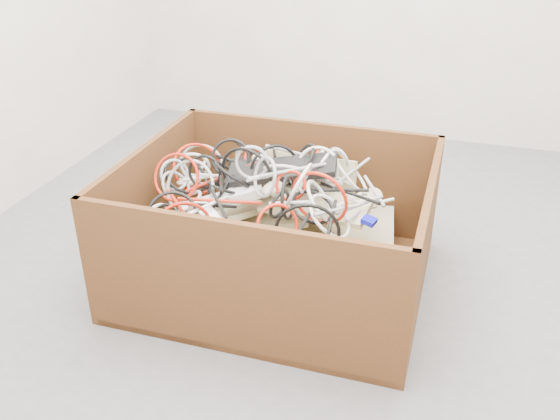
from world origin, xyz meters
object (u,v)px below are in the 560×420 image
(power_strip_right, at_px, (218,228))
(vga_plug, at_px, (369,221))
(cardboard_box, at_px, (275,250))
(power_strip_left, at_px, (223,200))

(power_strip_right, height_order, vga_plug, power_strip_right)
(cardboard_box, height_order, power_strip_right, cardboard_box)
(power_strip_left, bearing_deg, cardboard_box, -2.52)
(power_strip_left, distance_m, power_strip_right, 0.18)
(power_strip_left, height_order, vga_plug, power_strip_left)
(cardboard_box, height_order, vga_plug, cardboard_box)
(cardboard_box, bearing_deg, power_strip_left, -160.39)
(power_strip_left, height_order, power_strip_right, power_strip_left)
(cardboard_box, distance_m, power_strip_right, 0.34)
(cardboard_box, xyz_separation_m, power_strip_left, (-0.18, -0.06, 0.22))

